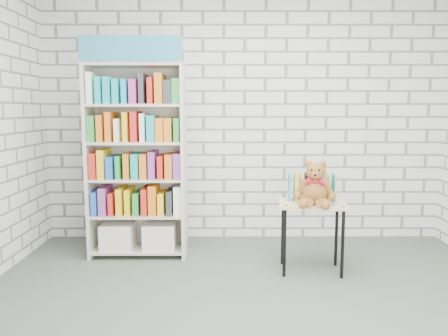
{
  "coord_description": "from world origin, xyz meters",
  "views": [
    {
      "loc": [
        -0.25,
        -2.98,
        1.48
      ],
      "look_at": [
        -0.23,
        0.95,
        0.95
      ],
      "focal_mm": 35.0,
      "sensor_mm": 36.0,
      "label": 1
    }
  ],
  "objects": [
    {
      "name": "ground",
      "position": [
        0.0,
        0.0,
        0.0
      ],
      "size": [
        4.5,
        4.5,
        0.0
      ],
      "primitive_type": "plane",
      "color": "#464F43",
      "rests_on": "ground"
    },
    {
      "name": "bookshelf",
      "position": [
        -1.1,
        1.36,
        0.99
      ],
      "size": [
        0.96,
        0.38,
        2.17
      ],
      "color": "beige",
      "rests_on": "ground"
    },
    {
      "name": "room_shell",
      "position": [
        0.0,
        0.0,
        1.78
      ],
      "size": [
        4.52,
        4.02,
        2.81
      ],
      "color": "silver",
      "rests_on": "ground"
    },
    {
      "name": "display_table",
      "position": [
        0.57,
        0.9,
        0.55
      ],
      "size": [
        0.63,
        0.46,
        0.64
      ],
      "color": "#DEBB85",
      "rests_on": "ground"
    },
    {
      "name": "teddy_bear",
      "position": [
        0.57,
        0.8,
        0.8
      ],
      "size": [
        0.36,
        0.35,
        0.4
      ],
      "color": "brown",
      "rests_on": "display_table"
    },
    {
      "name": "table_books",
      "position": [
        0.58,
        1.0,
        0.77
      ],
      "size": [
        0.43,
        0.22,
        0.25
      ],
      "color": "#2AA7B8",
      "rests_on": "display_table"
    }
  ]
}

